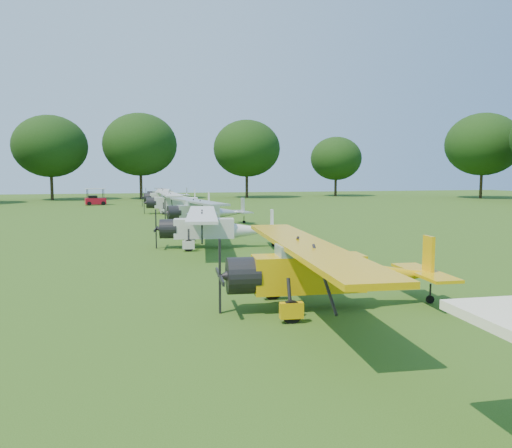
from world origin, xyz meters
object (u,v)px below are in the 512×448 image
(aircraft_3, at_px, (213,225))
(aircraft_6, at_px, (168,196))
(golf_cart, at_px, (95,200))
(aircraft_7, at_px, (166,193))
(aircraft_2, at_px, (325,267))
(aircraft_4, at_px, (204,209))
(aircraft_5, at_px, (176,201))

(aircraft_3, height_order, aircraft_6, aircraft_6)
(golf_cart, bearing_deg, aircraft_7, 26.39)
(aircraft_2, relative_size, aircraft_4, 1.01)
(aircraft_2, distance_m, aircraft_3, 12.29)
(aircraft_3, relative_size, aircraft_4, 0.99)
(aircraft_2, bearing_deg, aircraft_5, 96.06)
(aircraft_6, bearing_deg, aircraft_7, 92.45)
(aircraft_3, relative_size, aircraft_5, 0.96)
(aircraft_2, distance_m, aircraft_5, 35.41)
(aircraft_6, bearing_deg, aircraft_3, -85.14)
(aircraft_2, height_order, aircraft_6, aircraft_6)
(aircraft_2, relative_size, golf_cart, 4.02)
(aircraft_5, bearing_deg, golf_cart, 118.72)
(aircraft_3, xyz_separation_m, aircraft_7, (1.17, 44.99, -0.06))
(aircraft_4, bearing_deg, aircraft_3, -105.81)
(aircraft_7, xyz_separation_m, golf_cart, (-9.03, -6.64, -0.43))
(aircraft_6, bearing_deg, aircraft_4, -82.38)
(aircraft_3, height_order, aircraft_7, aircraft_3)
(aircraft_7, bearing_deg, aircraft_6, -95.06)
(aircraft_6, relative_size, golf_cart, 4.06)
(aircraft_5, bearing_deg, aircraft_6, 89.46)
(aircraft_2, relative_size, aircraft_3, 1.02)
(aircraft_4, height_order, aircraft_5, aircraft_5)
(aircraft_3, bearing_deg, golf_cart, 110.27)
(aircraft_4, height_order, aircraft_7, aircraft_4)
(aircraft_2, xyz_separation_m, aircraft_7, (0.14, 57.23, -0.08))
(aircraft_5, bearing_deg, aircraft_4, -85.69)
(aircraft_2, bearing_deg, aircraft_7, 94.92)
(aircraft_5, xyz_separation_m, aircraft_7, (0.76, 21.83, -0.11))
(aircraft_3, xyz_separation_m, aircraft_6, (0.54, 34.08, 0.04))
(aircraft_3, height_order, aircraft_4, aircraft_4)
(aircraft_2, distance_m, aircraft_6, 46.33)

